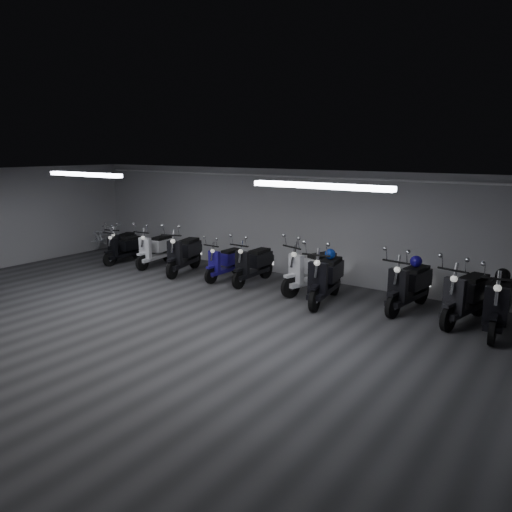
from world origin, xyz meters
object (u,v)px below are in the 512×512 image
Objects in this scene: scooter_2 at (155,243)px; helmet_2 at (330,254)px; scooter_4 at (225,257)px; scooter_7 at (326,270)px; scooter_9 at (467,287)px; bicycle at (105,235)px; scooter_6 at (312,263)px; scooter_1 at (124,243)px; scooter_0 at (122,239)px; scooter_8 at (409,277)px; scooter_5 at (253,258)px; helmet_1 at (416,261)px; scooter_10 at (499,295)px; helmet_0 at (503,275)px; scooter_3 at (184,247)px.

scooter_2 is 5.54m from helmet_2.
scooter_4 is at bearing 179.80° from helmet_2.
scooter_9 is (2.79, 0.42, -0.02)m from scooter_7.
scooter_9 is at bearing -89.39° from bicycle.
scooter_1 is at bearing -157.61° from scooter_6.
scooter_4 is at bearing -6.78° from scooter_2.
scooter_0 is 0.84× the size of scooter_8.
scooter_1 is 0.91× the size of scooter_5.
helmet_1 is at bearing 7.50° from scooter_4.
scooter_6 is at bearing 158.62° from helmet_2.
helmet_1 is at bearing -87.39° from bicycle.
scooter_1 is at bearing -173.01° from scooter_2.
scooter_4 is at bearing -174.60° from scooter_5.
scooter_4 reaches higher than bicycle.
scooter_10 reaches higher than scooter_2.
scooter_1 reaches higher than helmet_0.
scooter_2 is 8.96m from helmet_0.
scooter_3 is at bearing -13.86° from scooter_2.
scooter_2 is at bearing -179.78° from helmet_2.
scooter_6 is 3.41m from scooter_9.
scooter_8 is (2.27, 0.03, -0.01)m from scooter_6.
scooter_7 is (0.61, -0.50, 0.02)m from scooter_6.
helmet_2 reaches higher than helmet_1.
scooter_6 is 0.97× the size of scooter_7.
scooter_2 is at bearing -22.42° from scooter_0.
helmet_1 is at bearing 90.00° from scooter_8.
scooter_7 is at bearing 0.32° from scooter_1.
scooter_6 is (1.60, 0.12, 0.06)m from scooter_5.
helmet_0 is at bearing 6.34° from scooter_8.
helmet_0 is at bearing 0.25° from scooter_5.
scooter_5 is 0.91× the size of scooter_9.
bicycle is at bearing 166.79° from scooter_7.
scooter_0 is 0.91× the size of scooter_5.
scooter_2 is 2.52m from scooter_4.
helmet_1 is (2.30, 0.29, 0.29)m from scooter_6.
helmet_1 is (8.31, 0.81, 0.41)m from scooter_1.
scooter_10 reaches higher than scooter_8.
helmet_2 is (-1.69, -0.25, 0.33)m from scooter_8.
scooter_0 is 2.80m from scooter_3.
bicycle and helmet_1 have the same top height.
scooter_7 is (5.57, -0.25, 0.08)m from scooter_2.
scooter_0 is 6.51m from scooter_6.
helmet_0 is (1.73, -0.04, 0.32)m from scooter_8.
scooter_10 is at bearing -2.51° from scooter_5.
scooter_3 is 6.00m from scooter_8.
scooter_1 is 4.42m from scooter_5.
scooter_5 is at bearing -18.95° from scooter_0.
scooter_0 is 1.56m from scooter_2.
scooter_9 reaches higher than scooter_2.
scooter_0 reaches higher than helmet_1.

